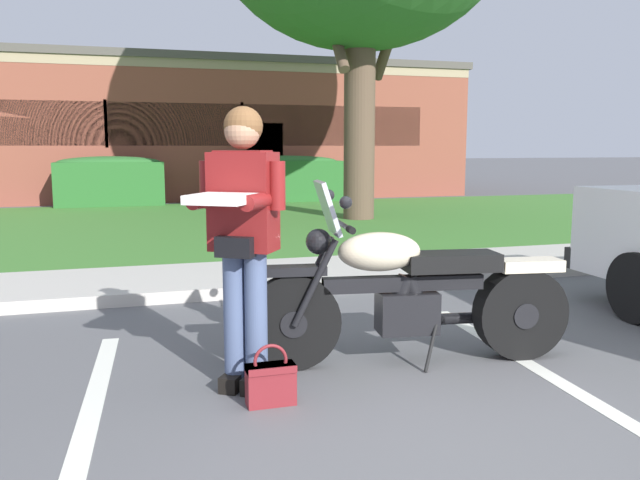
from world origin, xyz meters
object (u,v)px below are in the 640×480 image
object	(u,v)px
hedge_left	(110,181)
hedge_center_left	(282,178)
handbag	(271,380)
motorcycle	(421,293)
brick_building	(110,132)
rider_person	(242,226)

from	to	relation	value
hedge_left	hedge_center_left	distance (m)	4.25
handbag	hedge_center_left	distance (m)	13.37
motorcycle	hedge_center_left	bearing A→B (deg)	80.62
hedge_center_left	brick_building	size ratio (longest dim) A/B	0.15
brick_building	hedge_left	bearing A→B (deg)	-89.60
rider_person	handbag	bearing A→B (deg)	-69.86
hedge_left	motorcycle	bearing A→B (deg)	-80.14
hedge_center_left	hedge_left	bearing A→B (deg)	180.00
hedge_center_left	brick_building	world-z (taller)	brick_building
motorcycle	hedge_left	bearing A→B (deg)	99.86
handbag	hedge_left	xyz separation A→B (m)	(-1.03, 12.97, 0.51)
handbag	hedge_center_left	bearing A→B (deg)	76.07
hedge_center_left	motorcycle	bearing A→B (deg)	-99.38
hedge_left	handbag	bearing A→B (deg)	-85.44
brick_building	handbag	bearing A→B (deg)	-86.87
handbag	hedge_center_left	size ratio (longest dim) A/B	0.12
motorcycle	handbag	distance (m)	1.27
handbag	hedge_center_left	world-z (taller)	hedge_center_left
motorcycle	rider_person	distance (m)	1.36
motorcycle	brick_building	world-z (taller)	brick_building
handbag	hedge_center_left	xyz separation A→B (m)	(3.22, 12.97, 0.51)
motorcycle	handbag	xyz separation A→B (m)	(-1.15, -0.43, -0.34)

